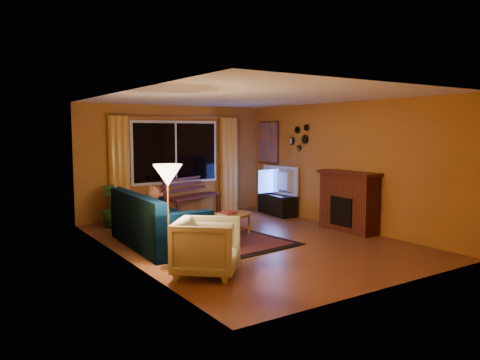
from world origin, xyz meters
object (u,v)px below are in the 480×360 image
armchair (207,244)px  tv_console (277,204)px  bench (192,207)px  coffee_table (227,226)px  floor_lamp (168,217)px  sofa (158,219)px

armchair → tv_console: 4.75m
bench → coffee_table: (-0.42, -2.15, -0.03)m
armchair → floor_lamp: size_ratio=0.57×
sofa → tv_console: (3.49, 1.26, -0.21)m
floor_lamp → tv_console: bearing=33.6°
sofa → coffee_table: bearing=-2.2°
coffee_table → armchair: bearing=-128.4°
coffee_table → tv_console: bearing=31.6°
coffee_table → tv_console: (2.20, 1.35, 0.03)m
coffee_table → sofa: bearing=175.9°
sofa → armchair: 1.86m
armchair → tv_console: size_ratio=0.74×
bench → armchair: armchair is taller
armchair → floor_lamp: bearing=73.2°
floor_lamp → coffee_table: floor_lamp is taller
sofa → tv_console: 3.71m
floor_lamp → tv_console: size_ratio=1.31×
bench → armchair: (-1.81, -3.91, 0.19)m
sofa → floor_lamp: floor_lamp is taller
floor_lamp → tv_console: (3.91, 2.60, -0.50)m
tv_console → armchair: bearing=-132.8°
sofa → coffee_table: sofa is taller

